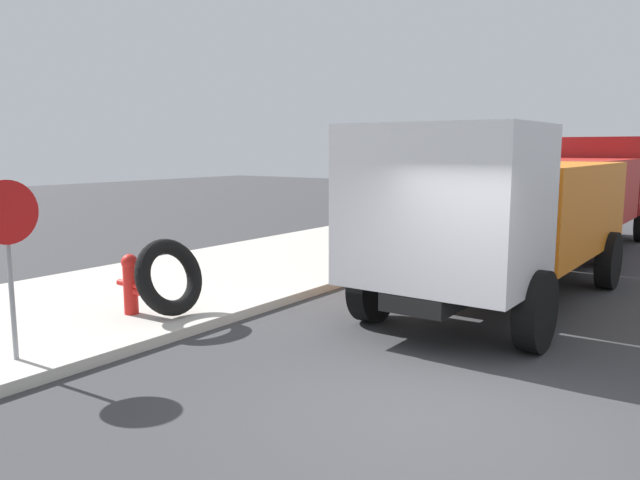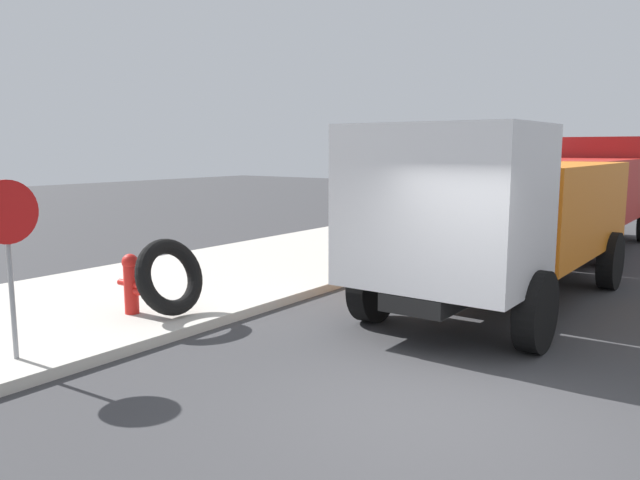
{
  "view_description": "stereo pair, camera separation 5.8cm",
  "coord_description": "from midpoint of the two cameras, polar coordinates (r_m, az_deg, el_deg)",
  "views": [
    {
      "loc": [
        -5.45,
        -2.5,
        2.68
      ],
      "look_at": [
        1.7,
        2.63,
        1.37
      ],
      "focal_mm": 34.69,
      "sensor_mm": 36.0,
      "label": 1
    },
    {
      "loc": [
        -5.42,
        -2.55,
        2.68
      ],
      "look_at": [
        1.7,
        2.63,
        1.37
      ],
      "focal_mm": 34.69,
      "sensor_mm": 36.0,
      "label": 2
    }
  ],
  "objects": [
    {
      "name": "stop_sign",
      "position": [
        8.13,
        -26.99,
        0.3
      ],
      "size": [
        0.76,
        0.08,
        2.17
      ],
      "color": "gray",
      "rests_on": "sidewalk_curb"
    },
    {
      "name": "dump_truck_red",
      "position": [
        18.18,
        22.87,
        4.44
      ],
      "size": [
        7.0,
        2.8,
        3.0
      ],
      "color": "red",
      "rests_on": "ground"
    },
    {
      "name": "dump_truck_orange",
      "position": [
        10.85,
        16.27,
        2.49
      ],
      "size": [
        7.0,
        2.81,
        3.0
      ],
      "color": "orange",
      "rests_on": "ground"
    },
    {
      "name": "fire_hydrant",
      "position": [
        9.91,
        -17.23,
        -3.73
      ],
      "size": [
        0.25,
        0.56,
        0.93
      ],
      "color": "red",
      "rests_on": "sidewalk_curb"
    },
    {
      "name": "ground_plane",
      "position": [
        6.57,
        10.17,
        -15.74
      ],
      "size": [
        80.0,
        80.0,
        0.0
      ],
      "primitive_type": "plane",
      "color": "#38383A"
    },
    {
      "name": "loose_tire",
      "position": [
        9.62,
        -13.88,
        -3.34
      ],
      "size": [
        1.2,
        0.63,
        1.2
      ],
      "primitive_type": "torus",
      "rotation": [
        1.24,
        0.0,
        -0.02
      ],
      "color": "black",
      "rests_on": "sidewalk_curb"
    },
    {
      "name": "sidewalk_curb",
      "position": [
        10.85,
        -22.7,
        -6.08
      ],
      "size": [
        36.0,
        5.0,
        0.15
      ],
      "primitive_type": "cube",
      "color": "#BCB7AD",
      "rests_on": "ground"
    }
  ]
}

